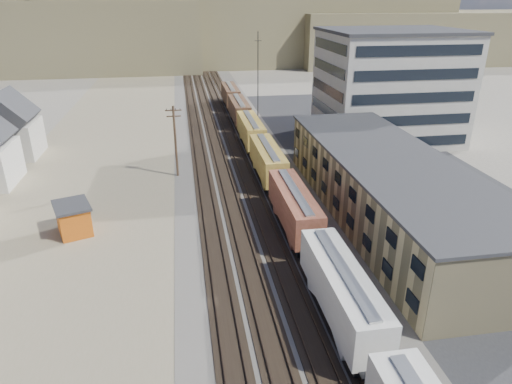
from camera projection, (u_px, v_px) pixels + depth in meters
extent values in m
cube|color=#4C4742|center=(231.00, 155.00, 73.01)|extent=(18.00, 200.00, 0.06)
cube|color=#786F52|center=(91.00, 186.00, 60.97)|extent=(24.00, 180.00, 0.03)
cube|color=#232326|center=(402.00, 181.00, 62.71)|extent=(26.00, 120.00, 0.04)
cube|color=black|center=(200.00, 156.00, 72.24)|extent=(2.60, 200.00, 0.08)
cube|color=#38281E|center=(195.00, 155.00, 72.08)|extent=(0.08, 200.00, 0.16)
cube|color=#38281E|center=(204.00, 155.00, 72.30)|extent=(0.08, 200.00, 0.16)
cube|color=black|center=(219.00, 155.00, 72.68)|extent=(2.60, 200.00, 0.08)
cube|color=#38281E|center=(214.00, 154.00, 72.53)|extent=(0.08, 200.00, 0.16)
cube|color=#38281E|center=(223.00, 154.00, 72.74)|extent=(0.08, 200.00, 0.16)
cube|color=black|center=(237.00, 154.00, 73.13)|extent=(2.60, 200.00, 0.08)
cube|color=#38281E|center=(233.00, 153.00, 72.98)|extent=(0.08, 200.00, 0.16)
cube|color=#38281E|center=(242.00, 153.00, 73.19)|extent=(0.08, 200.00, 0.16)
cube|color=black|center=(255.00, 153.00, 73.55)|extent=(2.60, 200.00, 0.08)
cube|color=#38281E|center=(250.00, 153.00, 73.39)|extent=(0.08, 200.00, 0.16)
cube|color=#38281E|center=(259.00, 152.00, 73.61)|extent=(0.08, 200.00, 0.16)
cube|color=black|center=(364.00, 359.00, 31.02)|extent=(2.20, 2.20, 0.90)
cube|color=black|center=(321.00, 276.00, 40.21)|extent=(2.20, 2.20, 0.90)
cube|color=beige|center=(342.00, 289.00, 34.76)|extent=(3.00, 13.34, 3.40)
cube|color=#B7B7B2|center=(343.00, 269.00, 34.06)|extent=(0.90, 12.32, 0.16)
cube|color=black|center=(306.00, 247.00, 44.79)|extent=(2.20, 2.20, 0.90)
cube|color=black|center=(283.00, 204.00, 53.98)|extent=(2.20, 2.20, 0.90)
cube|color=brown|center=(294.00, 206.00, 48.53)|extent=(3.00, 13.34, 3.40)
cube|color=#B7B7B2|center=(295.00, 190.00, 47.83)|extent=(0.90, 12.33, 0.16)
cube|color=black|center=(275.00, 188.00, 58.56)|extent=(2.20, 2.20, 0.90)
cube|color=black|center=(261.00, 162.00, 67.75)|extent=(2.20, 2.20, 0.90)
cube|color=#B17D2E|center=(268.00, 159.00, 62.30)|extent=(3.00, 13.34, 3.40)
cube|color=#B7B7B2|center=(268.00, 147.00, 61.59)|extent=(0.90, 12.33, 0.16)
cube|color=black|center=(256.00, 151.00, 72.32)|extent=(2.20, 2.20, 0.90)
cube|color=black|center=(247.00, 134.00, 81.52)|extent=(2.20, 2.20, 0.90)
cube|color=#B17D2E|center=(251.00, 130.00, 76.07)|extent=(3.00, 13.34, 3.40)
cube|color=#B7B7B2|center=(251.00, 119.00, 75.36)|extent=(0.90, 12.33, 0.16)
cube|color=black|center=(243.00, 126.00, 86.09)|extent=(2.20, 2.20, 0.90)
cube|color=black|center=(236.00, 114.00, 95.29)|extent=(2.20, 2.20, 0.90)
cube|color=#44271D|center=(239.00, 109.00, 89.84)|extent=(3.00, 13.34, 3.40)
cube|color=#B7B7B2|center=(239.00, 100.00, 89.13)|extent=(0.90, 12.32, 0.16)
cube|color=black|center=(233.00, 108.00, 99.86)|extent=(2.20, 2.20, 0.90)
cube|color=black|center=(228.00, 99.00, 109.06)|extent=(2.20, 2.20, 0.90)
cube|color=#44271D|center=(231.00, 94.00, 103.61)|extent=(3.00, 13.34, 3.40)
cube|color=#B7B7B2|center=(230.00, 86.00, 102.90)|extent=(0.90, 12.32, 0.16)
cube|color=tan|center=(388.00, 189.00, 51.22)|extent=(12.00, 40.00, 7.00)
cube|color=#2D2D30|center=(392.00, 159.00, 49.80)|extent=(12.40, 40.40, 0.30)
cube|color=black|center=(336.00, 203.00, 50.84)|extent=(0.12, 36.00, 1.20)
cube|color=black|center=(338.00, 178.00, 49.65)|extent=(0.12, 36.00, 1.20)
cube|color=#9E998E|center=(389.00, 87.00, 78.16)|extent=(22.00, 18.00, 18.00)
cube|color=#2D2D30|center=(396.00, 31.00, 74.51)|extent=(22.60, 18.60, 0.50)
cube|color=black|center=(327.00, 89.00, 76.51)|extent=(0.12, 16.00, 16.00)
cube|color=black|center=(414.00, 98.00, 69.96)|extent=(20.00, 0.12, 16.00)
cylinder|color=#382619|center=(176.00, 142.00, 62.52)|extent=(0.32, 0.32, 10.00)
cube|color=#382619|center=(173.00, 110.00, 60.78)|extent=(2.20, 0.14, 0.14)
cube|color=#382619|center=(174.00, 116.00, 61.10)|extent=(1.90, 0.14, 0.14)
cylinder|color=black|center=(178.00, 109.00, 60.81)|extent=(0.08, 0.08, 0.22)
cylinder|color=black|center=(258.00, 86.00, 79.41)|extent=(0.16, 0.16, 18.00)
cube|color=black|center=(258.00, 41.00, 76.43)|extent=(1.20, 0.08, 0.08)
cube|color=#9E998E|center=(12.00, 139.00, 71.39)|extent=(8.00, 8.00, 5.50)
cube|color=#2D2D30|center=(7.00, 117.00, 69.94)|extent=(8.15, 8.16, 8.15)
cube|color=brown|center=(16.00, 37.00, 150.30)|extent=(120.00, 40.00, 22.00)
cube|color=brown|center=(250.00, 23.00, 170.09)|extent=(140.00, 45.00, 28.00)
cube|color=brown|center=(436.00, 37.00, 173.45)|extent=(110.00, 38.00, 18.00)
cube|color=brown|center=(169.00, 16.00, 182.95)|extent=(200.00, 60.00, 32.00)
cube|color=#C25512|center=(74.00, 220.00, 48.54)|extent=(4.30, 4.92, 3.09)
cube|color=#2D2D30|center=(71.00, 206.00, 47.89)|extent=(4.82, 5.44, 0.26)
cube|color=black|center=(89.00, 215.00, 49.21)|extent=(0.45, 1.00, 1.03)
imported|color=navy|center=(416.00, 167.00, 65.65)|extent=(5.20, 6.16, 1.57)
imported|color=white|center=(420.00, 143.00, 76.51)|extent=(3.22, 4.65, 1.47)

